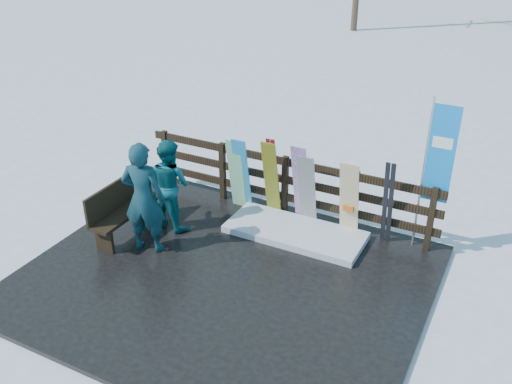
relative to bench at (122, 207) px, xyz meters
The scene contains 16 objects.
ground 2.28m from the bench, ahead, with size 700.00×700.00×0.00m, color white.
deck 2.27m from the bench, ahead, with size 6.00×5.00×0.08m, color black.
fence 2.88m from the bench, 40.91° to the left, with size 5.60×0.10×1.15m.
snow_patch 2.99m from the bench, 25.79° to the left, with size 2.38×1.00×0.12m, color white.
bench is the anchor object (origin of this frame).
snowboard_0 2.20m from the bench, 49.65° to the left, with size 0.28×0.03×1.47m, color #2B99D5.
snowboard_1 2.12m from the bench, 52.09° to the left, with size 0.29×0.03×1.43m, color white.
snowboard_2 2.62m from the bench, 39.68° to the left, with size 0.27×0.03×1.55m, color yellow.
snowboard_3 3.08m from the bench, 32.95° to the left, with size 0.27×0.03×1.60m, color silver.
snowboard_4 3.17m from the bench, 31.73° to the left, with size 0.30×0.03×1.43m, color black.
snowboard_5 3.84m from the bench, 25.74° to the left, with size 0.32×0.03×1.45m, color white.
ski_pair_a 2.67m from the bench, 40.81° to the left, with size 0.16×0.31×1.56m.
ski_pair_b 4.45m from the bench, 23.01° to the left, with size 0.17×0.25×1.54m.
rental_flag 5.20m from the bench, 22.37° to the left, with size 0.45×0.04×2.60m.
person_front 0.82m from the bench, 17.99° to the right, with size 0.70×0.46×1.91m, color #185453.
person_back 0.89m from the bench, 46.56° to the left, with size 0.79×0.62×1.63m, color #105B67.
Camera 1 is at (3.72, -6.15, 5.38)m, focal length 40.00 mm.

